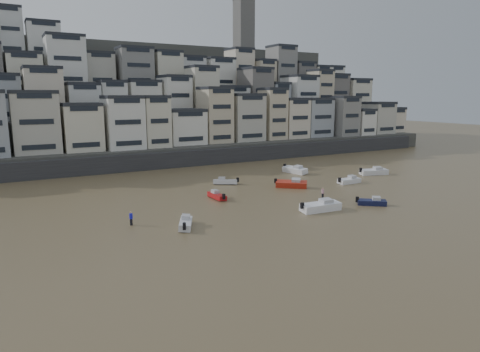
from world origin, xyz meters
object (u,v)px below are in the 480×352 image
boat_b (372,201)px  boat_d (349,180)px  boat_f (217,195)px  boat_g (374,171)px  boat_j (186,222)px  person_blue (131,218)px  person_pink (323,193)px  boat_i (295,169)px  boat_a (321,205)px  boat_h (225,181)px  boat_e (291,183)px

boat_b → boat_d: (8.23, 13.22, 0.09)m
boat_f → boat_d: bearing=-94.5°
boat_b → boat_g: bearing=80.9°
boat_j → person_blue: (-5.46, 3.98, 0.22)m
boat_b → person_pink: size_ratio=2.52×
boat_i → person_pink: person_pink is taller
boat_a → person_pink: size_ratio=3.65×
boat_d → boat_i: bearing=98.4°
boat_a → boat_b: (8.53, -1.14, -0.27)m
boat_a → boat_h: 22.56m
boat_d → person_blue: size_ratio=2.89×
boat_a → boat_d: boat_a is taller
boat_f → boat_a: 16.18m
boat_b → person_pink: (-3.58, 6.56, 0.27)m
boat_e → boat_f: bearing=-135.8°
boat_f → boat_i: size_ratio=0.72×
boat_i → boat_h: (-17.44, -2.87, -0.21)m
boat_f → person_pink: person_pink is taller
boat_a → person_pink: 7.34m
boat_f → boat_j: bearing=137.1°
boat_b → boat_j: bearing=-149.0°
boat_f → boat_b: bearing=-131.1°
person_pink → boat_d: bearing=29.4°
boat_d → boat_e: size_ratio=0.87×
boat_b → boat_h: (-11.51, 23.50, 0.04)m
boat_g → person_pink: 24.55m
boat_d → person_pink: size_ratio=2.89×
boat_h → boat_d: bearing=-175.7°
boat_i → person_blue: 43.14m
boat_f → boat_d: size_ratio=0.89×
boat_b → person_blue: bearing=-154.6°
boat_b → person_blue: person_blue is taller
boat_f → boat_e: size_ratio=0.77×
boat_i → boat_d: (2.30, -13.15, -0.16)m
boat_a → boat_j: 18.98m
boat_j → boat_g: size_ratio=0.78×
boat_g → person_pink: bearing=-138.3°
person_pink → boat_j: bearing=-172.5°
boat_d → boat_g: (10.34, 3.96, 0.15)m
boat_b → boat_h: size_ratio=0.94×
boat_j → person_blue: size_ratio=2.75×
boat_b → person_pink: 7.47m
boat_f → boat_g: 36.32m
boat_d → person_pink: 13.56m
person_blue → person_pink: size_ratio=1.00×
boat_j → person_pink: person_pink is taller
boat_b → person_pink: person_pink is taller
boat_e → person_blue: 30.91m
boat_d → boat_h: bearing=151.0°
boat_f → boat_e: (14.69, 0.92, 0.18)m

